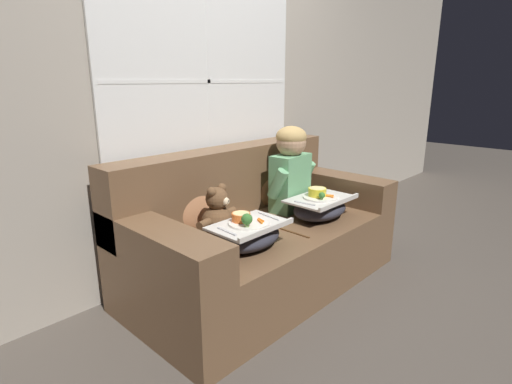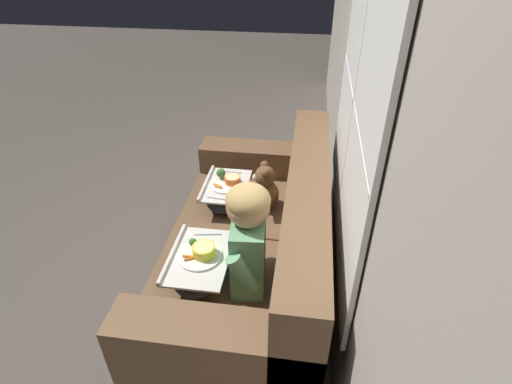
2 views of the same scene
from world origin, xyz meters
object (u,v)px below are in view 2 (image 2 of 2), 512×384
at_px(teddy_bear, 264,189).
at_px(lap_tray_teddy, 226,192).
at_px(couch, 257,250).
at_px(child_figure, 248,233).
at_px(throw_pillow_behind_child, 288,261).
at_px(lap_tray_child, 201,265).
at_px(throw_pillow_behind_teddy, 296,187).

bearing_deg(teddy_bear, lap_tray_teddy, -90.51).
xyz_separation_m(couch, teddy_bear, (-0.33, 0.00, 0.23)).
height_order(couch, child_figure, child_figure).
bearing_deg(teddy_bear, couch, -0.54).
xyz_separation_m(throw_pillow_behind_child, lap_tray_child, (-0.00, -0.45, -0.09)).
distance_m(teddy_bear, lap_tray_child, 0.71).
distance_m(throw_pillow_behind_teddy, lap_tray_child, 0.81).
xyz_separation_m(throw_pillow_behind_child, lap_tray_teddy, (-0.67, -0.45, -0.09)).
bearing_deg(lap_tray_teddy, lap_tray_child, 0.00).
bearing_deg(couch, throw_pillow_behind_teddy, 148.61).
distance_m(teddy_bear, lap_tray_teddy, 0.25).
bearing_deg(child_figure, throw_pillow_behind_child, 90.03).
distance_m(couch, teddy_bear, 0.40).
height_order(couch, lap_tray_child, couch).
distance_m(throw_pillow_behind_teddy, child_figure, 0.71).
xyz_separation_m(throw_pillow_behind_child, throw_pillow_behind_teddy, (-0.66, 0.00, 0.00)).
xyz_separation_m(throw_pillow_behind_teddy, teddy_bear, (0.00, -0.20, -0.03)).
bearing_deg(throw_pillow_behind_teddy, teddy_bear, -89.75).
relative_size(throw_pillow_behind_teddy, teddy_bear, 1.08).
distance_m(couch, throw_pillow_behind_child, 0.47).
bearing_deg(throw_pillow_behind_child, couch, -148.61).
xyz_separation_m(throw_pillow_behind_teddy, lap_tray_teddy, (-0.00, -0.45, -0.09)).
relative_size(couch, lap_tray_teddy, 4.33).
height_order(throw_pillow_behind_child, lap_tray_child, throw_pillow_behind_child).
relative_size(teddy_bear, lap_tray_teddy, 0.80).
relative_size(couch, throw_pillow_behind_teddy, 4.98).
xyz_separation_m(throw_pillow_behind_teddy, lap_tray_child, (0.66, -0.45, -0.09)).
bearing_deg(child_figure, teddy_bear, -179.73).
height_order(child_figure, lap_tray_teddy, child_figure).
relative_size(throw_pillow_behind_child, child_figure, 0.61).
distance_m(throw_pillow_behind_child, teddy_bear, 0.69).
xyz_separation_m(throw_pillow_behind_child, child_figure, (0.00, -0.20, 0.16)).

